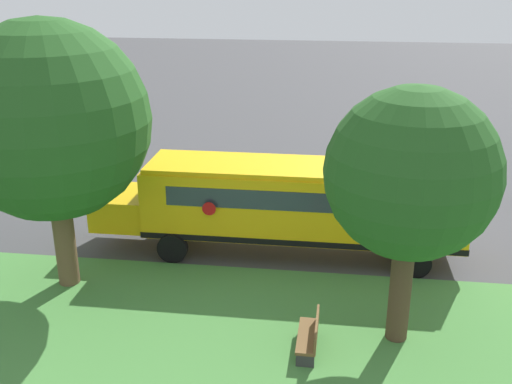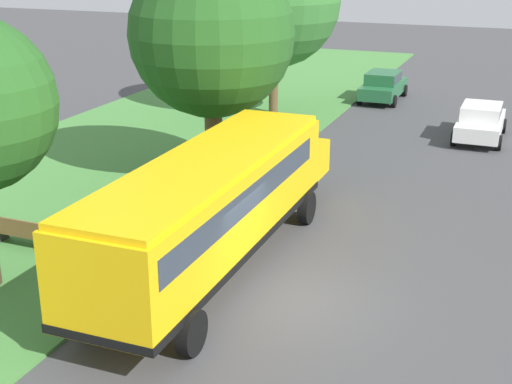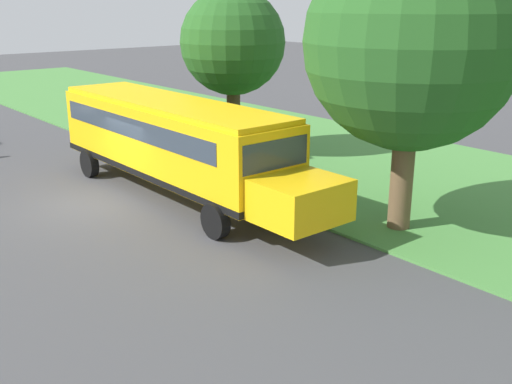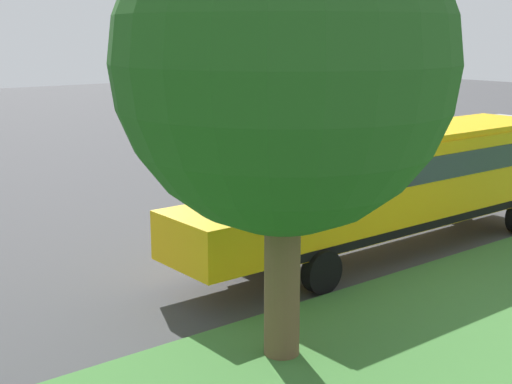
{
  "view_description": "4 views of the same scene",
  "coord_description": "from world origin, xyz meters",
  "views": [
    {
      "loc": [
        -21.11,
        -0.17,
        9.28
      ],
      "look_at": [
        -1.29,
        2.45,
        1.7
      ],
      "focal_mm": 42.0,
      "sensor_mm": 36.0,
      "label": 1
    },
    {
      "loc": [
        4.83,
        -14.56,
        8.26
      ],
      "look_at": [
        -2.38,
        3.61,
        1.29
      ],
      "focal_mm": 50.0,
      "sensor_mm": 36.0,
      "label": 2
    },
    {
      "loc": [
        7.71,
        17.37,
        6.21
      ],
      "look_at": [
        -2.66,
        4.94,
        1.04
      ],
      "focal_mm": 42.0,
      "sensor_mm": 36.0,
      "label": 3
    },
    {
      "loc": [
        -14.58,
        15.42,
        5.69
      ],
      "look_at": [
        0.18,
        3.67,
        1.45
      ],
      "focal_mm": 50.0,
      "sensor_mm": 36.0,
      "label": 4
    }
  ],
  "objects": [
    {
      "name": "park_bench",
      "position": [
        -8.13,
        0.16,
        0.47
      ],
      "size": [
        1.61,
        0.53,
        0.92
      ],
      "color": "brown",
      "rests_on": "ground"
    },
    {
      "name": "oak_tree_roadside_mid",
      "position": [
        -5.72,
        7.81,
        5.25
      ],
      "size": [
        5.69,
        5.69,
        8.05
      ],
      "color": "brown",
      "rests_on": "ground"
    },
    {
      "name": "oak_tree_beside_bus",
      "position": [
        -7.19,
        -2.05,
        4.67
      ],
      "size": [
        4.21,
        4.21,
        6.77
      ],
      "color": "#4C3826",
      "rests_on": "ground"
    },
    {
      "name": "stop_sign",
      "position": [
        -4.6,
        -7.27,
        1.74
      ],
      "size": [
        0.08,
        0.68,
        2.74
      ],
      "color": "gray",
      "rests_on": "ground"
    },
    {
      "name": "ground_plane",
      "position": [
        0.0,
        0.0,
        0.0
      ],
      "size": [
        120.0,
        120.0,
        0.0
      ],
      "primitive_type": "plane",
      "color": "#424244"
    },
    {
      "name": "trash_bin",
      "position": [
        -6.32,
        -8.71,
        0.45
      ],
      "size": [
        0.56,
        0.56,
        0.9
      ],
      "primitive_type": "cylinder",
      "color": "#2D4C33",
      "rests_on": "ground"
    },
    {
      "name": "school_bus",
      "position": [
        -2.48,
        1.01,
        1.92
      ],
      "size": [
        2.84,
        12.42,
        3.16
      ],
      "color": "yellow",
      "rests_on": "ground"
    },
    {
      "name": "grass_verge",
      "position": [
        -10.0,
        0.0,
        0.04
      ],
      "size": [
        12.0,
        80.0,
        0.08
      ],
      "primitive_type": "cube",
      "color": "#47843D",
      "rests_on": "ground"
    }
  ]
}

